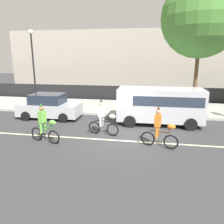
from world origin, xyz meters
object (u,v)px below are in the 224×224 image
at_px(parade_cyclist_zebra, 103,119).
at_px(street_lamp_post, 33,57).
at_px(parade_cyclist_lime, 45,125).
at_px(parked_car_silver, 49,107).
at_px(parked_van_silver, 161,103).
at_px(parade_cyclist_orange, 160,130).

bearing_deg(parade_cyclist_zebra, street_lamp_post, 141.03).
distance_m(parade_cyclist_lime, parked_car_silver, 4.43).
distance_m(parade_cyclist_zebra, parked_car_silver, 4.97).
relative_size(parade_cyclist_lime, street_lamp_post, 0.33).
bearing_deg(parade_cyclist_lime, parked_car_silver, 112.59).
bearing_deg(street_lamp_post, parked_van_silver, -16.77).
height_order(parade_cyclist_lime, parade_cyclist_orange, same).
relative_size(parked_van_silver, street_lamp_post, 0.85).
bearing_deg(street_lamp_post, parade_cyclist_orange, -34.74).
bearing_deg(street_lamp_post, parade_cyclist_lime, -58.91).
bearing_deg(parade_cyclist_lime, parade_cyclist_zebra, 30.40).
xyz_separation_m(parade_cyclist_zebra, parked_car_silver, (-4.24, 2.60, -0.06)).
height_order(parade_cyclist_zebra, parade_cyclist_orange, same).
bearing_deg(parade_cyclist_orange, parked_car_silver, 151.84).
xyz_separation_m(parade_cyclist_lime, street_lamp_post, (-4.18, 6.92, 3.15)).
height_order(parade_cyclist_orange, parked_car_silver, parade_cyclist_orange).
bearing_deg(parked_van_silver, parade_cyclist_zebra, -140.41).
bearing_deg(parade_cyclist_lime, street_lamp_post, 121.09).
height_order(parked_car_silver, street_lamp_post, street_lamp_post).
bearing_deg(street_lamp_post, parade_cyclist_zebra, -38.97).
height_order(parade_cyclist_lime, street_lamp_post, street_lamp_post).
distance_m(parked_car_silver, street_lamp_post, 4.94).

